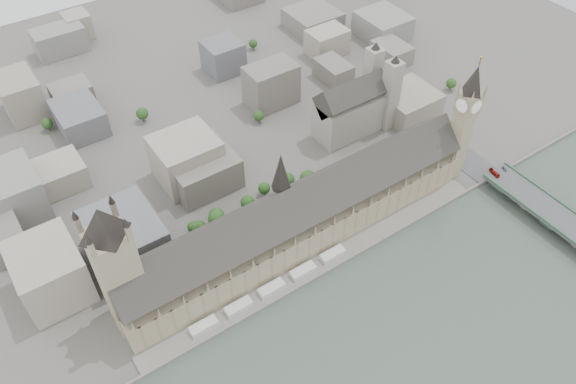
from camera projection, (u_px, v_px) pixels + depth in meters
ground at (315, 258)px, 387.63m from camera, size 900.00×900.00×0.00m
embankment_wall at (328, 271)px, 377.85m from camera, size 600.00×1.50×3.00m
river_terrace at (321, 264)px, 382.56m from camera, size 270.00×15.00×2.00m
terrace_tents at (272, 288)px, 364.92m from camera, size 118.00×7.00×4.00m
palace_of_westminster at (299, 218)px, 382.93m from camera, size 265.00×40.73×55.44m
elizabeth_tower at (465, 116)px, 405.46m from camera, size 17.00×17.00×107.50m
victoria_tower at (116, 263)px, 315.30m from camera, size 30.00×30.00×100.00m
central_tower at (281, 182)px, 357.60m from camera, size 13.00×13.00×48.00m
westminster_bridge at (572, 232)px, 397.10m from camera, size 25.00×325.00×10.25m
westminster_abbey at (356, 106)px, 468.83m from camera, size 68.00×36.00×64.00m
city_skyline_inland at (159, 71)px, 516.55m from camera, size 720.00×360.00×38.00m
park_trees at (256, 204)px, 413.23m from camera, size 110.00×30.00×15.00m
red_bus_north at (494, 173)px, 430.85m from camera, size 3.72×10.29×2.80m
car_approach at (505, 169)px, 434.77m from camera, size 3.59×5.55×1.50m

